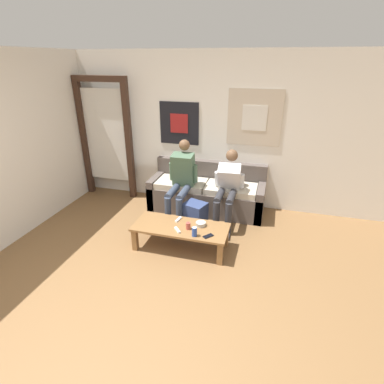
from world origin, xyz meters
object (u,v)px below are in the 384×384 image
person_seated_adult (181,179)px  backpack (195,216)px  game_controller_near_left (178,219)px  couch (207,194)px  pillar_candle (188,226)px  ceramic_bowl (201,224)px  cell_phone (208,236)px  coffee_table (181,230)px  person_seated_teen (228,186)px  game_controller_near_right (177,230)px  drink_can_blue (194,232)px

person_seated_adult → backpack: size_ratio=2.99×
backpack → game_controller_near_left: (-0.12, -0.41, 0.15)m
couch → pillar_candle: 1.29m
ceramic_bowl → game_controller_near_left: (-0.34, 0.06, -0.02)m
backpack → cell_phone: backpack is taller
coffee_table → game_controller_near_left: 0.18m
coffee_table → person_seated_adult: (-0.26, 0.86, 0.38)m
coffee_table → person_seated_teen: person_seated_teen is taller
pillar_candle → game_controller_near_right: size_ratio=0.82×
drink_can_blue → game_controller_near_left: bearing=134.3°
game_controller_near_left → game_controller_near_right: 0.28m
coffee_table → person_seated_adult: bearing=107.0°
person_seated_adult → pillar_candle: size_ratio=11.66×
drink_can_blue → game_controller_near_left: 0.46m
coffee_table → game_controller_near_right: (-0.01, -0.12, 0.07)m
couch → game_controller_near_right: size_ratio=14.67×
backpack → drink_can_blue: size_ratio=3.37×
person_seated_teen → couch: bearing=140.1°
game_controller_near_left → pillar_candle: bearing=-43.7°
couch → cell_phone: size_ratio=13.14×
person_seated_adult → drink_can_blue: (0.50, -1.04, -0.27)m
drink_can_blue → game_controller_near_right: drink_can_blue is taller
person_seated_adult → game_controller_near_left: 0.80m
person_seated_teen → cell_phone: person_seated_teen is taller
coffee_table → person_seated_adult: person_seated_adult is taller
person_seated_teen → backpack: 0.69m
coffee_table → drink_can_blue: 0.32m
person_seated_adult → drink_can_blue: size_ratio=10.10×
coffee_table → pillar_candle: 0.16m
pillar_candle → cell_phone: pillar_candle is taller
backpack → game_controller_near_left: 0.46m
couch → pillar_candle: size_ratio=17.94×
ceramic_bowl → drink_can_blue: bearing=-93.4°
ceramic_bowl → cell_phone: (0.16, -0.23, -0.03)m
couch → pillar_candle: couch is taller
pillar_candle → game_controller_near_left: size_ratio=0.73×
person_seated_adult → ceramic_bowl: bearing=-56.0°
cell_phone → ceramic_bowl: bearing=123.8°
game_controller_near_left → cell_phone: game_controller_near_left is taller
coffee_table → game_controller_near_left: game_controller_near_left is taller
ceramic_bowl → game_controller_near_right: ceramic_bowl is taller
couch → person_seated_teen: person_seated_teen is taller
person_seated_teen → pillar_candle: size_ratio=10.35×
person_seated_adult → ceramic_bowl: (0.52, -0.77, -0.30)m
coffee_table → person_seated_teen: bearing=62.4°
ceramic_bowl → drink_can_blue: drink_can_blue is taller
couch → cell_phone: (0.34, -1.39, 0.06)m
game_controller_near_right → cell_phone: bearing=-3.1°
backpack → ceramic_bowl: bearing=-65.8°
person_seated_teen → game_controller_near_left: 0.97m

